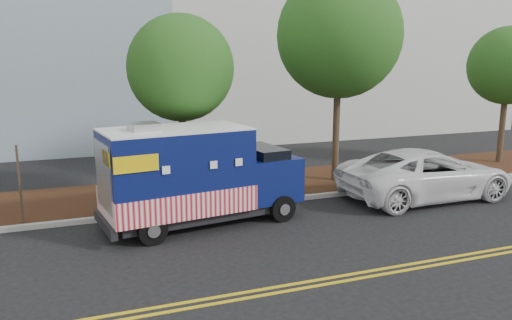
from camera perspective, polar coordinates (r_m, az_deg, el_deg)
name	(u,v)px	position (r m, az deg, el deg)	size (l,w,h in m)	color
ground	(193,226)	(14.65, -7.19, -7.55)	(120.00, 120.00, 0.00)	black
curb	(183,210)	(15.93, -8.38, -5.72)	(120.00, 0.18, 0.15)	#9E9E99
mulch_strip	(170,194)	(17.91, -9.81, -3.83)	(120.00, 4.00, 0.15)	black
centerline_near	(243,293)	(10.69, -1.45, -14.92)	(120.00, 0.10, 0.01)	gold
centerline_far	(247,298)	(10.48, -0.98, -15.49)	(120.00, 0.10, 0.01)	gold
tree_b	(181,68)	(16.58, -8.60, 10.31)	(3.46, 3.46, 6.20)	#38281C
tree_c	(339,36)	(19.12, 9.48, 13.85)	(4.63, 4.63, 7.92)	#38281C
tree_d	(508,66)	(24.85, 26.85, 9.58)	(3.42, 3.42, 6.17)	#38281C
sign_post	(20,187)	(15.63, -25.36, -2.79)	(0.06, 0.06, 2.40)	#473828
food_truck	(193,178)	(14.43, -7.17, -2.08)	(6.08, 2.97, 3.08)	black
white_car	(426,174)	(18.19, 18.87, -1.52)	(2.83, 6.15, 1.71)	white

